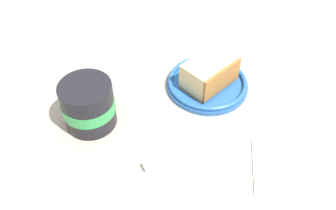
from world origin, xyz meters
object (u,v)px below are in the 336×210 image
at_px(small_plate, 207,83).
at_px(sugar_cube, 148,166).
at_px(folded_napkin, 280,166).
at_px(tea_mug, 88,104).
at_px(teaspoon, 122,54).
at_px(cake_slice, 209,73).

distance_m(small_plate, sugar_cube, 0.24).
bearing_deg(sugar_cube, folded_napkin, 122.56).
relative_size(tea_mug, folded_napkin, 0.98).
relative_size(teaspoon, folded_napkin, 0.89).
distance_m(small_plate, teaspoon, 0.22).
bearing_deg(sugar_cube, cake_slice, -178.38).
height_order(small_plate, folded_napkin, small_plate).
height_order(tea_mug, folded_napkin, tea_mug).
height_order(cake_slice, tea_mug, tea_mug).
bearing_deg(small_plate, tea_mug, -35.24).
bearing_deg(folded_napkin, sugar_cube, -57.44).
distance_m(tea_mug, sugar_cube, 0.16).
relative_size(cake_slice, sugar_cube, 8.44).
bearing_deg(cake_slice, tea_mug, -35.82).
bearing_deg(cake_slice, sugar_cube, 1.62).
xyz_separation_m(small_plate, tea_mug, (0.20, -0.14, 0.04)).
xyz_separation_m(tea_mug, teaspoon, (-0.20, -0.07, -0.04)).
height_order(teaspoon, sugar_cube, sugar_cube).
xyz_separation_m(small_plate, sugar_cube, (0.24, 0.01, -0.00)).
bearing_deg(small_plate, folded_napkin, 60.42).
distance_m(cake_slice, folded_napkin, 0.23).
bearing_deg(teaspoon, sugar_cube, 44.67).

